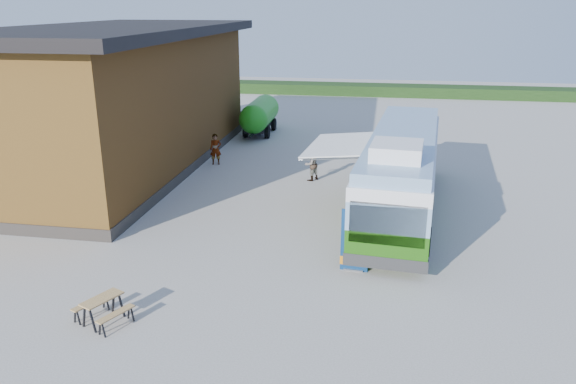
% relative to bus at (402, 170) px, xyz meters
% --- Properties ---
extents(ground, '(100.00, 100.00, 0.00)m').
position_rel_bus_xyz_m(ground, '(-4.32, -5.17, -1.92)').
color(ground, '#BCB7AD').
rests_on(ground, ground).
extents(barn, '(9.60, 21.20, 7.50)m').
position_rel_bus_xyz_m(barn, '(-14.82, 4.83, 1.67)').
color(barn, brown).
rests_on(barn, ground).
extents(hedge, '(40.00, 3.00, 1.00)m').
position_rel_bus_xyz_m(hedge, '(3.68, 32.83, -1.42)').
color(hedge, '#264419').
rests_on(hedge, ground).
extents(bus, '(3.95, 13.25, 4.01)m').
position_rel_bus_xyz_m(bus, '(0.00, 0.00, 0.00)').
color(bus, '#2F7012').
rests_on(bus, ground).
extents(awning, '(3.18, 4.69, 0.54)m').
position_rel_bus_xyz_m(awning, '(-2.41, 0.00, 1.01)').
color(awning, white).
rests_on(awning, ground).
extents(banner, '(0.96, 0.24, 2.20)m').
position_rel_bus_xyz_m(banner, '(-1.61, -6.00, -1.02)').
color(banner, navy).
rests_on(banner, ground).
extents(picnic_table, '(1.72, 1.65, 0.77)m').
position_rel_bus_xyz_m(picnic_table, '(-8.40, -10.43, -1.35)').
color(picnic_table, tan).
rests_on(picnic_table, ground).
extents(person_a, '(0.72, 0.58, 1.73)m').
position_rel_bus_xyz_m(person_a, '(-10.02, 6.00, -1.05)').
color(person_a, '#999999').
rests_on(person_a, ground).
extents(person_b, '(1.02, 1.05, 1.70)m').
position_rel_bus_xyz_m(person_b, '(-4.38, 3.93, -1.07)').
color(person_b, '#999999').
rests_on(person_b, ground).
extents(slurry_tanker, '(2.00, 6.46, 2.38)m').
position_rel_bus_xyz_m(slurry_tanker, '(-9.26, 14.01, -0.54)').
color(slurry_tanker, '#20971B').
rests_on(slurry_tanker, ground).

